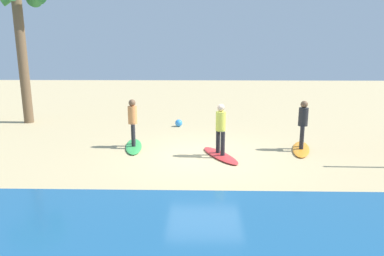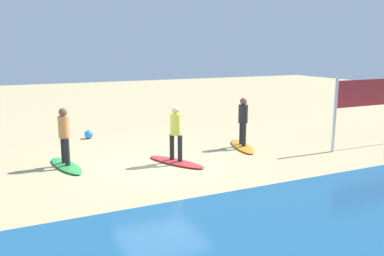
{
  "view_description": "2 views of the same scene",
  "coord_description": "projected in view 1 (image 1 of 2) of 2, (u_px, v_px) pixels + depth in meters",
  "views": [
    {
      "loc": [
        0.17,
        10.81,
        3.36
      ],
      "look_at": [
        0.43,
        -0.28,
        0.88
      ],
      "focal_mm": 32.15,
      "sensor_mm": 36.0,
      "label": 1
    },
    {
      "loc": [
        4.21,
        10.95,
        3.41
      ],
      "look_at": [
        -1.17,
        -0.24,
        0.97
      ],
      "focal_mm": 38.49,
      "sensor_mm": 36.0,
      "label": 2
    }
  ],
  "objects": [
    {
      "name": "surfboard_green",
      "position": [
        134.0,
        146.0,
        12.27
      ],
      "size": [
        0.92,
        2.17,
        0.09
      ],
      "primitive_type": "ellipsoid",
      "rotation": [
        0.0,
        0.0,
        1.75
      ],
      "color": "green",
      "rests_on": "ground"
    },
    {
      "name": "surfboard_red",
      "position": [
        220.0,
        155.0,
        11.2
      ],
      "size": [
        1.39,
        2.14,
        0.09
      ],
      "primitive_type": "ellipsoid",
      "rotation": [
        0.0,
        0.0,
        2.01
      ],
      "color": "red",
      "rests_on": "ground"
    },
    {
      "name": "surfer_green",
      "position": [
        133.0,
        119.0,
        12.05
      ],
      "size": [
        0.32,
        0.46,
        1.64
      ],
      "color": "#232328",
      "rests_on": "surfboard_green"
    },
    {
      "name": "surfer_red",
      "position": [
        221.0,
        126.0,
        10.99
      ],
      "size": [
        0.32,
        0.43,
        1.64
      ],
      "color": "#232328",
      "rests_on": "surfboard_red"
    },
    {
      "name": "palm_tree",
      "position": [
        17.0,
        3.0,
        15.4
      ],
      "size": [
        2.88,
        3.03,
        6.8
      ],
      "color": "brown",
      "rests_on": "ground"
    },
    {
      "name": "beach_ball",
      "position": [
        179.0,
        123.0,
        15.66
      ],
      "size": [
        0.32,
        0.32,
        0.32
      ],
      "primitive_type": "sphere",
      "color": "#338CE5",
      "rests_on": "ground"
    },
    {
      "name": "surfboard_orange",
      "position": [
        301.0,
        149.0,
        11.93
      ],
      "size": [
        1.11,
        2.17,
        0.09
      ],
      "primitive_type": "ellipsoid",
      "rotation": [
        0.0,
        0.0,
        1.29
      ],
      "color": "orange",
      "rests_on": "ground"
    },
    {
      "name": "surfer_orange",
      "position": [
        303.0,
        121.0,
        11.71
      ],
      "size": [
        0.32,
        0.45,
        1.64
      ],
      "color": "#232328",
      "rests_on": "surfboard_orange"
    },
    {
      "name": "ground_plane",
      "position": [
        205.0,
        156.0,
        11.27
      ],
      "size": [
        60.0,
        60.0,
        0.0
      ],
      "primitive_type": "plane",
      "color": "tan"
    }
  ]
}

